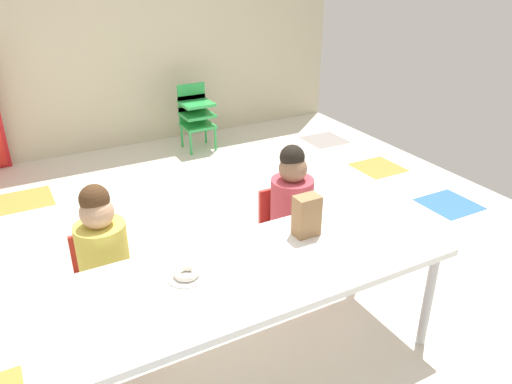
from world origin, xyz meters
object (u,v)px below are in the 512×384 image
object	(u,v)px
donut_powdered_on_plate	(186,273)
craft_table	(249,278)
paper_bag_brown	(307,216)
seated_child_near_camera	(103,251)
paper_plate_near_edge	(187,276)
kid_chair_green_stack	(196,112)
seated_child_middle_seat	(291,202)

from	to	relation	value
donut_powdered_on_plate	craft_table	bearing A→B (deg)	-15.35
craft_table	paper_bag_brown	distance (m)	0.46
seated_child_near_camera	paper_plate_near_edge	size ratio (longest dim) A/B	5.10
seated_child_near_camera	donut_powdered_on_plate	distance (m)	0.57
seated_child_near_camera	donut_powdered_on_plate	world-z (taller)	seated_child_near_camera
craft_table	kid_chair_green_stack	xyz separation A→B (m)	(0.99, 3.08, -0.17)
seated_child_middle_seat	seated_child_near_camera	bearing A→B (deg)	180.00
seated_child_near_camera	donut_powdered_on_plate	bearing A→B (deg)	-61.74
seated_child_middle_seat	donut_powdered_on_plate	bearing A→B (deg)	-150.19
craft_table	donut_powdered_on_plate	xyz separation A→B (m)	(-0.28, 0.08, 0.07)
craft_table	paper_plate_near_edge	bearing A→B (deg)	164.65
seated_child_near_camera	kid_chair_green_stack	distance (m)	2.94
craft_table	paper_bag_brown	size ratio (longest dim) A/B	9.03
seated_child_near_camera	paper_plate_near_edge	xyz separation A→B (m)	(0.27, -0.50, 0.06)
paper_plate_near_edge	donut_powdered_on_plate	distance (m)	0.02
seated_child_near_camera	seated_child_middle_seat	distance (m)	1.14
seated_child_middle_seat	kid_chair_green_stack	distance (m)	2.54
craft_table	paper_bag_brown	bearing A→B (deg)	18.40
kid_chair_green_stack	paper_bag_brown	world-z (taller)	paper_bag_brown
seated_child_middle_seat	donut_powdered_on_plate	xyz separation A→B (m)	(-0.87, -0.50, 0.08)
paper_bag_brown	paper_plate_near_edge	bearing A→B (deg)	-175.03
seated_child_near_camera	kid_chair_green_stack	bearing A→B (deg)	58.53
seated_child_near_camera	kid_chair_green_stack	size ratio (longest dim) A/B	1.35
kid_chair_green_stack	paper_plate_near_edge	world-z (taller)	kid_chair_green_stack
seated_child_near_camera	paper_plate_near_edge	world-z (taller)	seated_child_near_camera
kid_chair_green_stack	seated_child_near_camera	bearing A→B (deg)	-121.47
craft_table	kid_chair_green_stack	bearing A→B (deg)	72.23
seated_child_middle_seat	paper_plate_near_edge	size ratio (longest dim) A/B	5.10
kid_chair_green_stack	donut_powdered_on_plate	size ratio (longest dim) A/B	5.63
seated_child_middle_seat	paper_bag_brown	world-z (taller)	seated_child_middle_seat
seated_child_middle_seat	paper_bag_brown	distance (m)	0.51
paper_bag_brown	kid_chair_green_stack	bearing A→B (deg)	78.87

